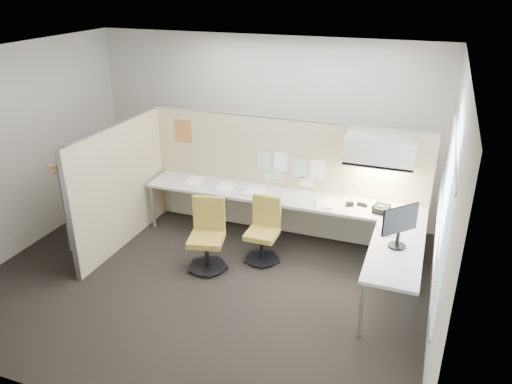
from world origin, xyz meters
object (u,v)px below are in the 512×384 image
at_px(desk, 300,211).
at_px(chair_left, 207,237).
at_px(chair_right, 263,232).
at_px(monitor, 400,224).
at_px(phone, 381,209).

height_order(desk, chair_left, chair_left).
height_order(chair_right, monitor, monitor).
height_order(desk, monitor, monitor).
bearing_deg(chair_left, phone, 10.92).
bearing_deg(phone, chair_left, -142.67).
relative_size(desk, monitor, 7.80).
relative_size(desk, chair_left, 4.23).
bearing_deg(chair_right, monitor, -12.23).
xyz_separation_m(chair_left, chair_right, (0.63, 0.44, -0.03)).
bearing_deg(desk, monitor, -29.51).
xyz_separation_m(desk, chair_left, (-1.01, -0.84, -0.16)).
bearing_deg(monitor, chair_left, 135.33).
distance_m(chair_left, monitor, 2.46).
relative_size(chair_right, phone, 3.53).
bearing_deg(chair_right, phone, 17.77).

